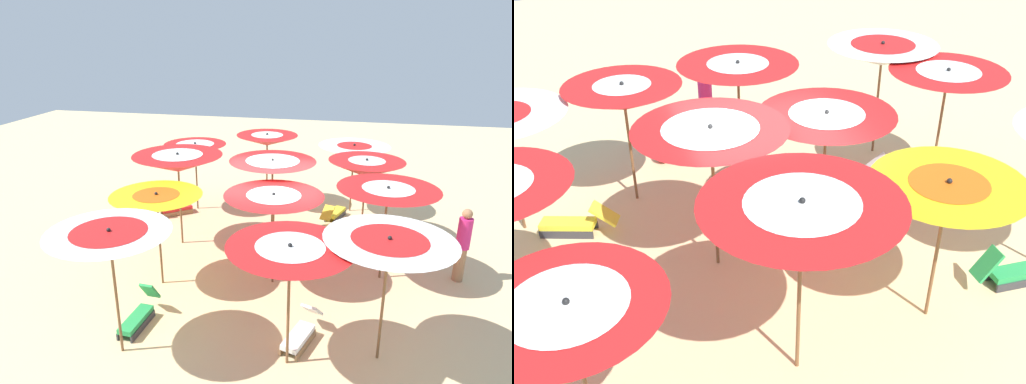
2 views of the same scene
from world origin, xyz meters
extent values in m
cube|color=beige|center=(0.00, 0.00, -0.02)|extent=(37.05, 37.05, 0.04)
cylinder|color=brown|center=(-2.50, 3.16, 1.04)|extent=(0.05, 0.05, 2.08)
cone|color=white|center=(-2.50, 3.16, 2.08)|extent=(2.13, 2.13, 0.42)
cone|color=red|center=(-2.50, 3.16, 2.17)|extent=(1.23, 1.23, 0.24)
sphere|color=black|center=(-2.50, 3.16, 2.32)|extent=(0.07, 0.07, 0.07)
cylinder|color=brown|center=(-2.65, 0.30, 1.01)|extent=(0.05, 0.05, 2.02)
cone|color=red|center=(-2.65, 0.30, 2.02)|extent=(2.23, 2.23, 0.33)
cone|color=white|center=(-2.65, 0.30, 2.11)|extent=(1.13, 1.13, 0.17)
sphere|color=black|center=(-2.65, 0.30, 2.21)|extent=(0.07, 0.07, 0.07)
cylinder|color=brown|center=(-2.22, -1.82, 0.99)|extent=(0.05, 0.05, 1.98)
cone|color=red|center=(-2.22, -1.82, 1.98)|extent=(1.99, 1.99, 0.44)
cone|color=white|center=(-2.22, -1.82, 2.10)|extent=(0.96, 0.96, 0.21)
sphere|color=black|center=(-2.22, -1.82, 2.23)|extent=(0.07, 0.07, 0.07)
cylinder|color=brown|center=(-1.89, -3.77, 0.97)|extent=(0.05, 0.05, 1.95)
cone|color=white|center=(-1.89, -3.77, 1.95)|extent=(2.14, 2.14, 0.31)
cone|color=red|center=(-1.89, -3.77, 2.03)|extent=(1.04, 1.04, 0.15)
sphere|color=black|center=(-1.89, -3.77, 2.13)|extent=(0.07, 0.07, 0.07)
cylinder|color=brown|center=(-0.97, 3.61, 1.03)|extent=(0.05, 0.05, 2.06)
cone|color=red|center=(-0.97, 3.61, 2.06)|extent=(2.07, 2.07, 0.34)
cone|color=white|center=(-0.97, 3.61, 2.14)|extent=(1.12, 1.12, 0.18)
sphere|color=black|center=(-0.97, 3.61, 2.26)|extent=(0.07, 0.07, 0.07)
cylinder|color=brown|center=(-0.25, 1.01, 0.98)|extent=(0.05, 0.05, 1.95)
cone|color=red|center=(-0.25, 1.01, 1.95)|extent=(2.16, 2.16, 0.30)
cone|color=white|center=(-0.25, 1.01, 2.03)|extent=(1.18, 1.18, 0.17)
sphere|color=black|center=(-0.25, 1.01, 2.13)|extent=(0.07, 0.07, 0.07)
cylinder|color=brown|center=(0.11, -0.89, 1.07)|extent=(0.05, 0.05, 2.14)
cone|color=red|center=(0.11, -0.89, 2.14)|extent=(2.20, 2.20, 0.35)
cone|color=white|center=(0.11, -0.89, 2.21)|extent=(1.36, 1.36, 0.22)
sphere|color=black|center=(0.11, -0.89, 2.34)|extent=(0.07, 0.07, 0.07)
cylinder|color=brown|center=(0.77, -3.67, 1.08)|extent=(0.05, 0.05, 2.16)
cone|color=red|center=(0.77, -3.67, 2.16)|extent=(1.90, 1.90, 0.33)
cone|color=white|center=(0.77, -3.67, 2.25)|extent=(0.99, 0.99, 0.17)
sphere|color=black|center=(0.77, -3.67, 2.36)|extent=(0.07, 0.07, 0.07)
cylinder|color=brown|center=(1.97, 3.91, 1.10)|extent=(0.05, 0.05, 2.19)
cone|color=white|center=(1.97, 3.91, 2.19)|extent=(2.06, 2.06, 0.31)
cone|color=red|center=(1.97, 3.91, 2.26)|extent=(1.26, 1.26, 0.19)
sphere|color=black|center=(1.97, 3.91, 2.38)|extent=(0.07, 0.07, 0.07)
cylinder|color=brown|center=(2.18, 1.57, 0.97)|extent=(0.05, 0.05, 1.94)
cone|color=yellow|center=(2.18, 1.57, 1.94)|extent=(1.97, 1.97, 0.38)
cone|color=orange|center=(2.18, 1.57, 2.04)|extent=(0.99, 0.99, 0.19)
sphere|color=black|center=(2.18, 1.57, 2.16)|extent=(0.07, 0.07, 0.07)
cylinder|color=brown|center=(2.47, -0.49, 1.11)|extent=(0.05, 0.05, 2.22)
cone|color=red|center=(2.47, -0.49, 2.22)|extent=(2.28, 2.28, 0.45)
cone|color=white|center=(2.47, -0.49, 2.33)|extent=(1.28, 1.28, 0.25)
sphere|color=black|center=(2.47, -0.49, 2.48)|extent=(0.07, 0.07, 0.07)
cylinder|color=brown|center=(2.88, -2.96, 0.97)|extent=(0.05, 0.05, 1.94)
cone|color=red|center=(2.88, -2.96, 1.94)|extent=(1.91, 1.91, 0.35)
cone|color=white|center=(2.88, -2.96, 2.01)|extent=(1.16, 1.16, 0.21)
sphere|color=black|center=(2.88, -2.96, 2.14)|extent=(0.07, 0.07, 0.07)
cube|color=#333338|center=(1.88, 3.24, 0.07)|extent=(0.09, 0.91, 0.14)
cube|color=#333338|center=(2.16, 3.23, 0.07)|extent=(0.09, 0.91, 0.14)
cube|color=green|center=(2.02, 3.24, 0.19)|extent=(0.34, 0.93, 0.10)
cube|color=green|center=(1.98, 2.63, 0.45)|extent=(0.31, 0.36, 0.46)
cube|color=olive|center=(-1.24, 3.17, 0.07)|extent=(0.30, 0.82, 0.14)
cube|color=olive|center=(-0.95, 3.07, 0.07)|extent=(0.30, 0.82, 0.14)
cube|color=white|center=(-1.10, 3.12, 0.19)|extent=(0.56, 0.91, 0.10)
cube|color=white|center=(-1.29, 2.54, 0.41)|extent=(0.43, 0.49, 0.38)
cube|color=#333338|center=(-1.33, -3.11, 0.07)|extent=(0.33, 0.85, 0.14)
cube|color=#333338|center=(-1.62, -3.00, 0.07)|extent=(0.33, 0.85, 0.14)
cube|color=yellow|center=(-1.47, -3.05, 0.19)|extent=(0.59, 0.94, 0.10)
cube|color=yellow|center=(-1.26, -2.45, 0.40)|extent=(0.43, 0.50, 0.35)
cube|color=olive|center=(3.48, -2.53, 0.07)|extent=(0.75, 0.60, 0.14)
cube|color=olive|center=(3.26, -2.25, 0.07)|extent=(0.75, 0.60, 0.14)
cube|color=red|center=(3.37, -2.39, 0.19)|extent=(0.95, 0.86, 0.10)
cube|color=red|center=(3.89, -1.98, 0.38)|extent=(0.55, 0.54, 0.32)
cube|color=silver|center=(0.17, -4.13, 0.07)|extent=(0.43, 0.89, 0.14)
cube|color=silver|center=(0.45, -4.26, 0.07)|extent=(0.43, 0.89, 0.14)
cube|color=yellow|center=(0.31, -4.20, 0.19)|extent=(0.68, 1.00, 0.10)
cube|color=yellow|center=(0.04, -4.78, 0.36)|extent=(0.43, 0.45, 0.28)
cylinder|color=#A3704C|center=(-4.38, 0.05, 0.41)|extent=(0.24, 0.24, 0.82)
cylinder|color=#D82672|center=(-4.38, 0.05, 1.17)|extent=(0.30, 0.30, 0.71)
sphere|color=#A3704C|center=(-4.38, 0.05, 1.64)|extent=(0.22, 0.22, 0.22)
sphere|color=red|center=(-3.45, -1.10, 0.18)|extent=(0.36, 0.36, 0.36)
camera|label=1|loc=(-1.80, 10.11, 5.48)|focal=32.42mm
camera|label=2|loc=(7.37, -2.54, 5.83)|focal=41.83mm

